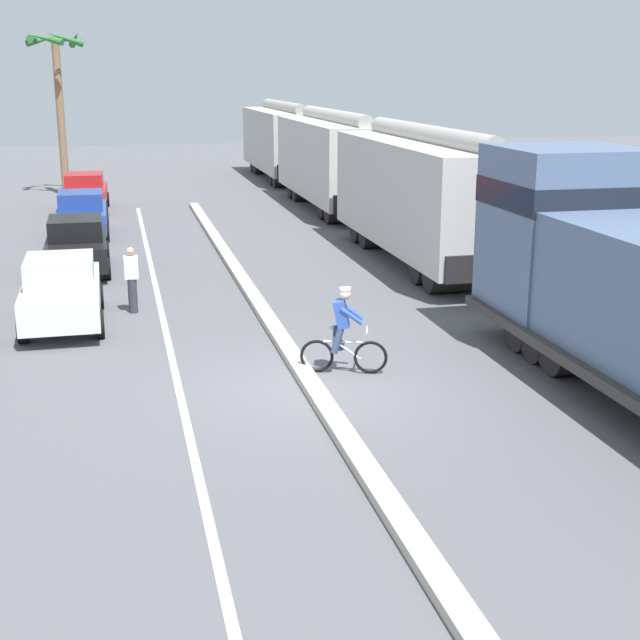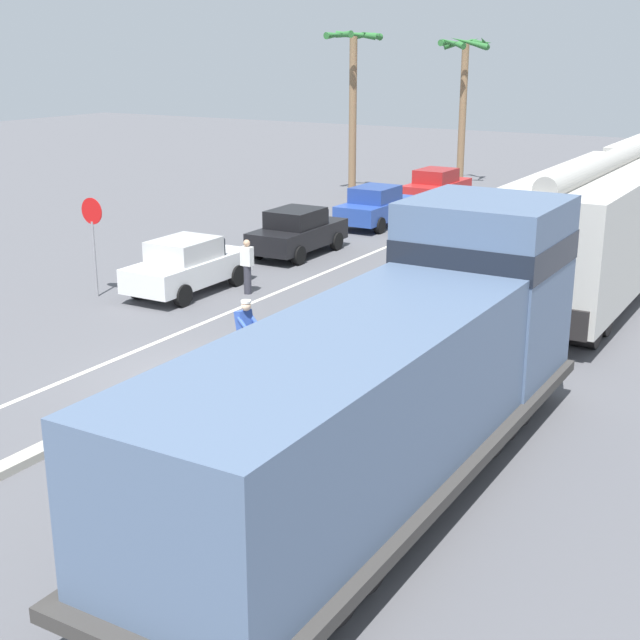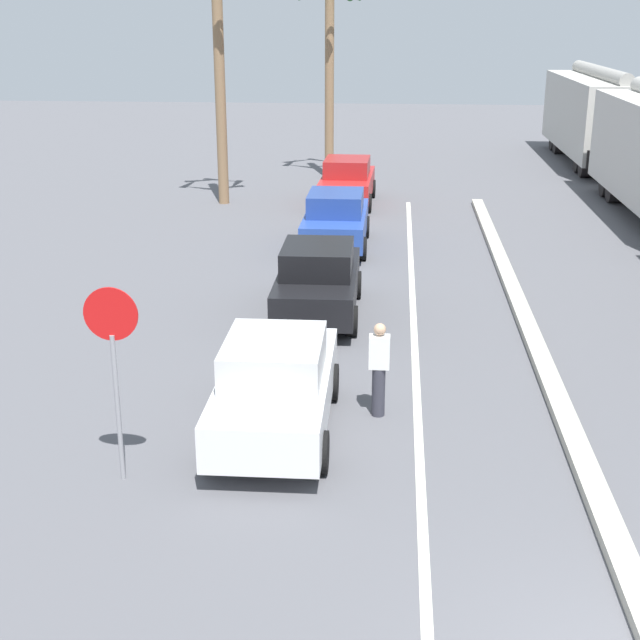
% 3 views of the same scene
% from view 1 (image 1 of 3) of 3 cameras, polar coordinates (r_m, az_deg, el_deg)
% --- Properties ---
extents(ground_plane, '(120.00, 120.00, 0.00)m').
position_cam_1_polar(ground_plane, '(16.61, -0.59, -4.40)').
color(ground_plane, '#56565B').
extents(median_curb, '(0.36, 36.00, 0.16)m').
position_cam_1_polar(median_curb, '(22.22, -3.92, 0.95)').
color(median_curb, '#B2AD9E').
rests_on(median_curb, ground).
extents(lane_stripe, '(0.14, 36.00, 0.01)m').
position_cam_1_polar(lane_stripe, '(22.01, -10.09, 0.40)').
color(lane_stripe, silver).
rests_on(lane_stripe, ground).
extents(hopper_car_lead, '(2.90, 10.60, 4.18)m').
position_cam_1_polar(hopper_car_lead, '(27.37, 6.77, 7.90)').
color(hopper_car_lead, beige).
rests_on(hopper_car_lead, ground).
extents(hopper_car_middle, '(2.90, 10.60, 4.18)m').
position_cam_1_polar(hopper_car_middle, '(38.42, 0.89, 10.19)').
color(hopper_car_middle, beige).
rests_on(hopper_car_middle, ground).
extents(hopper_car_trailing, '(2.90, 10.60, 4.18)m').
position_cam_1_polar(hopper_car_trailing, '(49.72, -2.37, 11.40)').
color(hopper_car_trailing, '#B4B2AA').
rests_on(hopper_car_trailing, ground).
extents(parked_car_white, '(1.87, 4.22, 1.62)m').
position_cam_1_polar(parked_car_white, '(21.39, -16.21, 1.81)').
color(parked_car_white, silver).
rests_on(parked_car_white, ground).
extents(parked_car_black, '(1.88, 4.22, 1.62)m').
position_cam_1_polar(parked_car_black, '(27.11, -15.30, 4.69)').
color(parked_car_black, black).
rests_on(parked_car_black, ground).
extents(parked_car_blue, '(1.85, 4.21, 1.62)m').
position_cam_1_polar(parked_car_blue, '(33.03, -15.00, 6.58)').
color(parked_car_blue, '#28479E').
rests_on(parked_car_blue, ground).
extents(parked_car_red, '(1.91, 4.24, 1.62)m').
position_cam_1_polar(parked_car_red, '(39.07, -14.79, 7.91)').
color(parked_car_red, red).
rests_on(parked_car_red, ground).
extents(cyclist, '(1.65, 0.65, 1.71)m').
position_cam_1_polar(cyclist, '(17.22, 1.47, -0.82)').
color(cyclist, black).
rests_on(cyclist, ground).
extents(palm_tree_near, '(2.71, 2.77, 7.52)m').
position_cam_1_polar(palm_tree_near, '(44.21, -16.44, 14.75)').
color(palm_tree_near, '#846647').
rests_on(palm_tree_near, ground).
extents(pedestrian_by_cars, '(0.34, 0.22, 1.62)m').
position_cam_1_polar(pedestrian_by_cars, '(22.08, -11.95, 2.60)').
color(pedestrian_by_cars, '#33333D').
rests_on(pedestrian_by_cars, ground).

